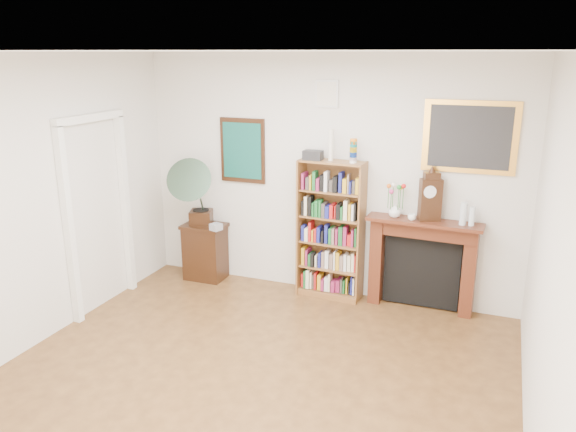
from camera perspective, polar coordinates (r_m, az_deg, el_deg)
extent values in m
cube|color=#4A2E16|center=(4.92, -5.75, -18.42)|extent=(4.50, 5.00, 0.01)
cube|color=white|center=(4.05, -6.92, 16.29)|extent=(4.50, 5.00, 0.01)
cube|color=silver|center=(6.52, 3.86, 3.95)|extent=(4.50, 0.01, 2.80)
cube|color=silver|center=(5.65, -27.00, 0.22)|extent=(0.01, 5.00, 2.80)
cube|color=silver|center=(3.86, 25.15, -6.51)|extent=(0.01, 5.00, 2.80)
cube|color=white|center=(6.20, -21.38, -1.17)|extent=(0.08, 0.08, 2.10)
cube|color=white|center=(6.88, -16.18, 1.00)|extent=(0.08, 0.08, 2.10)
cube|color=white|center=(6.33, -19.54, 9.39)|extent=(0.08, 1.02, 0.08)
cube|color=black|center=(6.83, -4.63, 6.65)|extent=(0.58, 0.03, 0.78)
cube|color=#11524A|center=(6.82, -4.69, 6.62)|extent=(0.50, 0.01, 0.67)
cube|color=white|center=(6.37, 3.97, 12.30)|extent=(0.26, 0.03, 0.30)
cube|color=silver|center=(6.35, 3.92, 12.29)|extent=(0.22, 0.01, 0.26)
cube|color=gold|center=(6.13, 17.98, 7.63)|extent=(0.95, 0.03, 0.75)
cube|color=#262628|center=(6.11, 17.97, 7.61)|extent=(0.82, 0.01, 0.65)
cube|color=brown|center=(6.61, 1.34, -1.11)|extent=(0.04, 0.26, 1.63)
cube|color=brown|center=(6.41, 7.45, -1.81)|extent=(0.04, 0.26, 1.63)
cube|color=brown|center=(6.30, 4.50, 5.51)|extent=(0.76, 0.31, 0.02)
cube|color=brown|center=(6.78, 4.21, -7.74)|extent=(0.76, 0.31, 0.07)
cube|color=brown|center=(6.61, 4.66, -1.15)|extent=(0.75, 0.06, 1.63)
cube|color=brown|center=(6.65, 4.26, -5.25)|extent=(0.72, 0.29, 0.02)
cube|color=brown|center=(6.55, 4.32, -2.74)|extent=(0.72, 0.29, 0.02)
cube|color=brown|center=(6.45, 4.38, -0.16)|extent=(0.72, 0.29, 0.02)
cube|color=brown|center=(6.37, 4.44, 2.50)|extent=(0.72, 0.29, 0.02)
cube|color=black|center=(7.21, -8.40, -3.59)|extent=(0.53, 0.39, 0.72)
cube|color=#471E10|center=(6.51, 9.00, -4.46)|extent=(0.14, 0.19, 1.01)
cube|color=#471E10|center=(6.40, 17.91, -5.47)|extent=(0.14, 0.19, 1.01)
cube|color=#471E10|center=(6.29, 13.67, -1.39)|extent=(1.16, 0.23, 0.17)
cube|color=#471E10|center=(6.23, 13.68, -0.60)|extent=(1.25, 0.34, 0.04)
cube|color=black|center=(6.51, 13.44, -5.48)|extent=(0.84, 0.09, 0.81)
cube|color=black|center=(7.15, -8.81, -0.07)|extent=(0.34, 0.34, 0.16)
cylinder|color=black|center=(7.13, -8.84, 0.60)|extent=(0.26, 0.26, 0.01)
cone|color=#2B3E2F|center=(6.90, -9.64, 3.15)|extent=(0.72, 0.80, 0.69)
cube|color=#B2B3BF|center=(6.85, -7.33, -1.10)|extent=(0.15, 0.15, 0.08)
cube|color=black|center=(6.18, 14.24, 1.59)|extent=(0.26, 0.21, 0.46)
cylinder|color=white|center=(6.09, 14.22, 2.39)|extent=(0.13, 0.07, 0.13)
cube|color=black|center=(6.12, 14.41, 3.93)|extent=(0.19, 0.16, 0.08)
imported|color=white|center=(6.26, 10.81, 0.54)|extent=(0.17, 0.17, 0.15)
imported|color=white|center=(6.19, 12.47, -0.11)|extent=(0.11, 0.11, 0.07)
cylinder|color=silver|center=(6.14, 17.37, 0.22)|extent=(0.07, 0.07, 0.24)
cylinder|color=silver|center=(6.15, 18.19, -0.03)|extent=(0.06, 0.06, 0.20)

